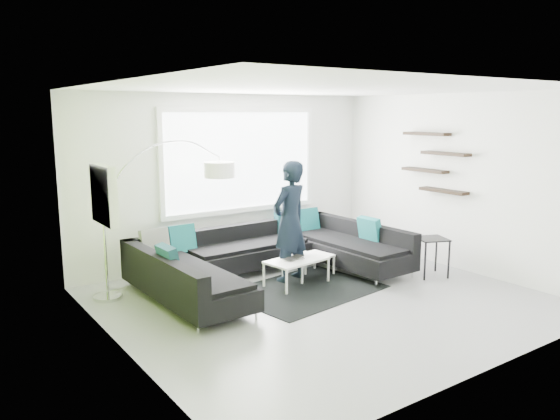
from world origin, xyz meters
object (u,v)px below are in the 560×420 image
object	(u,v)px
side_table	(431,257)
person	(290,222)
coffee_table	(303,268)
laptop	(297,259)
arc_lamp	(104,222)
sectional_sofa	(274,259)

from	to	relation	value
side_table	person	xyz separation A→B (m)	(-1.92, 1.07, 0.60)
coffee_table	person	bearing A→B (deg)	132.09
laptop	arc_lamp	bearing A→B (deg)	140.07
sectional_sofa	side_table	size ratio (longest dim) A/B	6.43
coffee_table	person	world-z (taller)	person
laptop	side_table	bearing A→B (deg)	-40.40
sectional_sofa	coffee_table	distance (m)	0.47
side_table	laptop	xyz separation A→B (m)	(-1.97, 0.82, 0.10)
arc_lamp	laptop	xyz separation A→B (m)	(2.46, -0.99, -0.66)
sectional_sofa	arc_lamp	xyz separation A→B (m)	(-2.26, 0.70, 0.70)
sectional_sofa	side_table	xyz separation A→B (m)	(2.17, -1.11, -0.06)
sectional_sofa	person	size ratio (longest dim) A/B	2.13
sectional_sofa	side_table	world-z (taller)	sectional_sofa
sectional_sofa	coffee_table	bearing A→B (deg)	-24.48
person	laptop	bearing A→B (deg)	63.93
arc_lamp	laptop	distance (m)	2.74
coffee_table	person	size ratio (longest dim) A/B	0.65
coffee_table	side_table	world-z (taller)	side_table
coffee_table	arc_lamp	world-z (taller)	arc_lamp
side_table	person	distance (m)	2.28
arc_lamp	side_table	bearing A→B (deg)	-17.07
side_table	person	size ratio (longest dim) A/B	0.33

